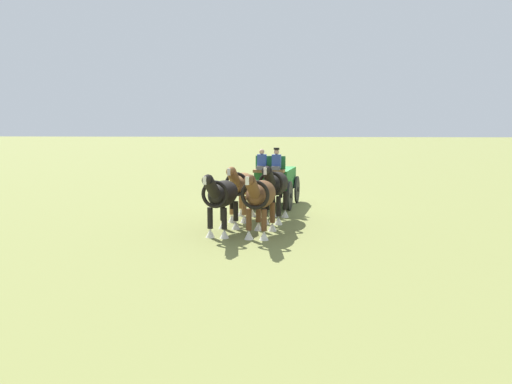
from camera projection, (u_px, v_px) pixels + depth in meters
The scene contains 6 objects.
ground_plane at pixel (276, 206), 23.10m from camera, with size 220.00×220.00×0.00m, color olive.
show_wagon at pixel (275, 180), 22.77m from camera, with size 5.66×2.21×2.68m.
draft_horse_rear_near at pixel (275, 186), 19.24m from camera, with size 3.14×1.23×2.24m.
draft_horse_rear_off at pixel (241, 186), 19.52m from camera, with size 3.00×1.17×2.18m.
draft_horse_lead_near at pixel (260, 196), 16.73m from camera, with size 3.04×1.22×2.19m.
draft_horse_lead_off at pixel (222, 196), 17.01m from camera, with size 3.09×1.20×2.16m.
Camera 1 is at (22.82, 0.55, 3.72)m, focal length 35.96 mm.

